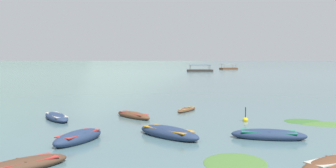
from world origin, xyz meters
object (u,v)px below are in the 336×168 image
Objects in this scene: rowboat_4 at (269,135)px; rowboat_7 at (335,164)px; rowboat_1 at (56,117)px; ferry_1 at (200,70)px; rowboat_3 at (78,137)px; mooring_buoy at (245,120)px; ferry_0 at (229,68)px; rowboat_0 at (169,133)px; rowboat_5 at (187,110)px; rowboat_8 at (22,165)px; rowboat_2 at (133,115)px.

rowboat_4 reaches higher than rowboat_7.
rowboat_1 is 106.23m from ferry_1.
mooring_buoy is (10.90, 5.32, -0.13)m from rowboat_3.
ferry_0 reaches higher than rowboat_3.
rowboat_0 is 0.55× the size of ferry_0.
rowboat_7 reaches higher than rowboat_5.
rowboat_0 reaches higher than rowboat_8.
rowboat_4 reaches higher than rowboat_8.
rowboat_0 is at bearing 40.22° from rowboat_8.
rowboat_4 is 5.85m from mooring_buoy.
rowboat_8 is (-9.32, -15.72, 0.06)m from rowboat_5.
mooring_buoy is (-36.14, -128.53, -0.35)m from ferry_0.
rowboat_2 is at bearing 69.45° from rowboat_8.
rowboat_3 is at bearing 177.20° from rowboat_4.
rowboat_5 is 100.41m from ferry_1.
rowboat_5 is 6.43m from mooring_buoy.
rowboat_2 is at bearing 161.81° from mooring_buoy.
ferry_1 is (31.09, 113.74, 0.27)m from rowboat_8.
ferry_0 is 0.88× the size of ferry_1.
mooring_buoy reaches higher than rowboat_1.
rowboat_8 is at bearing -139.78° from rowboat_0.
rowboat_2 is 0.42× the size of ferry_1.
ferry_0 is at bearing 74.30° from mooring_buoy.
rowboat_2 is 133.41m from ferry_0.
rowboat_5 is (7.68, 10.88, -0.12)m from rowboat_3.
rowboat_0 is 5.50m from rowboat_4.
rowboat_7 is 12.43m from rowboat_8.
rowboat_2 is 3.47× the size of mooring_buoy.
rowboat_1 reaches higher than rowboat_5.
rowboat_3 reaches higher than rowboat_0.
rowboat_4 reaches higher than rowboat_2.
ferry_1 is at bearing 72.55° from rowboat_1.
rowboat_3 is 1.30× the size of rowboat_5.
mooring_buoy is at bearing 39.01° from rowboat_8.
mooring_buoy is at bearing 37.65° from rowboat_0.
rowboat_4 is at bearing -96.43° from mooring_buoy.
rowboat_0 is at bearing 130.71° from rowboat_7.
rowboat_4 is at bearing -105.32° from ferry_0.
rowboat_0 is 7.41m from rowboat_2.
ferry_0 is at bearing 70.66° from rowboat_8.
ferry_0 reaches higher than rowboat_1.
rowboat_1 is (-7.27, 6.90, -0.05)m from rowboat_0.
rowboat_7 is 144.62m from ferry_0.
rowboat_2 is 1.00× the size of rowboat_8.
rowboat_1 is at bearing -107.45° from ferry_1.
ferry_1 is (21.77, 98.02, 0.33)m from rowboat_5.
rowboat_5 is at bearing 74.63° from rowboat_0.
rowboat_3 is 5.11m from rowboat_8.
ferry_1 reaches higher than rowboat_3.
ferry_0 is at bearing 74.68° from rowboat_4.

